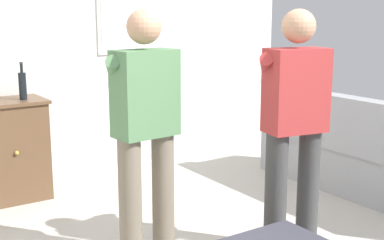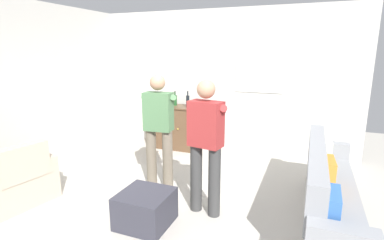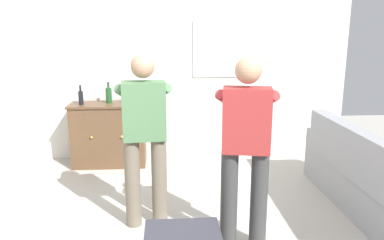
% 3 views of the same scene
% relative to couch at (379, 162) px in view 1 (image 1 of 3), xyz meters
% --- Properties ---
extents(wall_back_with_window, '(5.20, 0.15, 2.80)m').
position_rel_couch_xyz_m(wall_back_with_window, '(-1.93, 2.22, 1.05)').
color(wall_back_with_window, beige).
rests_on(wall_back_with_window, ground).
extents(couch, '(0.57, 2.61, 0.92)m').
position_rel_couch_xyz_m(couch, '(0.00, 0.00, 0.00)').
color(couch, gray).
rests_on(couch, ground).
extents(bottle_wine_green, '(0.07, 0.07, 0.33)m').
position_rel_couch_xyz_m(bottle_wine_green, '(-2.55, 1.81, 0.67)').
color(bottle_wine_green, black).
rests_on(bottle_wine_green, sideboard_cabinet).
extents(person_standing_left, '(0.56, 0.49, 1.68)m').
position_rel_couch_xyz_m(person_standing_left, '(-2.29, 0.10, 0.58)').
color(person_standing_left, '#6B6051').
rests_on(person_standing_left, ground).
extents(person_standing_right, '(0.55, 0.51, 1.68)m').
position_rel_couch_xyz_m(person_standing_right, '(-1.41, -0.35, 0.58)').
color(person_standing_right, '#383838').
rests_on(person_standing_right, ground).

